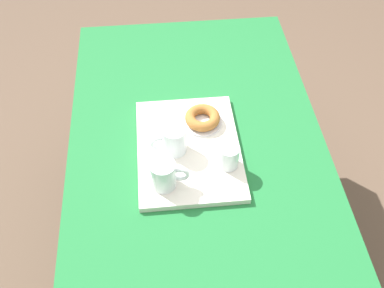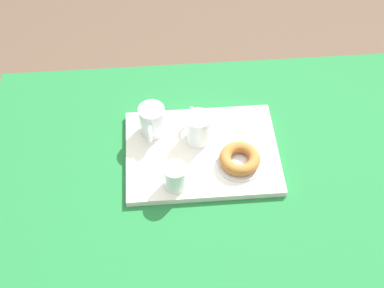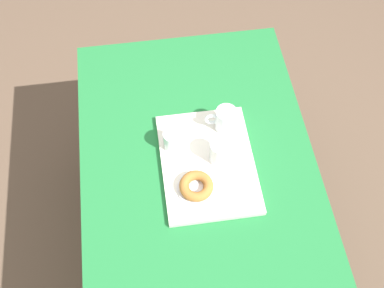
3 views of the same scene
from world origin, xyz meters
name	(u,v)px [view 3 (image 3 of 3)]	position (x,y,z in m)	size (l,w,h in m)	color
ground_plane	(198,250)	(0.00, 0.00, 0.00)	(6.00, 6.00, 0.00)	brown
dining_table	(200,189)	(0.00, 0.00, 0.65)	(1.36, 0.84, 0.75)	#1E6B33
serving_tray	(208,163)	(0.04, -0.03, 0.76)	(0.44, 0.33, 0.02)	silver
tea_mug_left	(225,120)	(0.18, -0.12, 0.81)	(0.08, 0.12, 0.09)	white
tea_mug_right	(221,152)	(0.05, -0.08, 0.81)	(0.08, 0.12, 0.09)	white
water_glass_near	(172,141)	(0.13, 0.08, 0.80)	(0.06, 0.06, 0.08)	white
donut_plate_left	(196,189)	(-0.06, 0.02, 0.77)	(0.13, 0.13, 0.01)	silver
sugar_donut_left	(196,186)	(-0.06, 0.02, 0.79)	(0.12, 0.12, 0.03)	#A3662D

